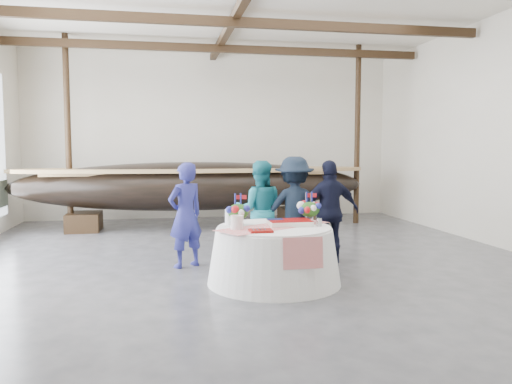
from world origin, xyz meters
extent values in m
cube|color=#3D3D42|center=(0.00, 0.00, 0.00)|extent=(10.00, 12.00, 0.01)
cube|color=silver|center=(0.00, 6.00, 2.25)|extent=(10.00, 0.02, 4.50)
cube|color=silver|center=(0.00, -6.00, 2.25)|extent=(10.00, 0.02, 4.50)
cube|color=black|center=(0.00, 1.50, 4.25)|extent=(9.80, 0.12, 0.18)
cube|color=black|center=(0.00, 4.00, 4.25)|extent=(9.80, 0.12, 0.18)
cylinder|color=black|center=(-3.50, 4.17, 2.25)|extent=(0.14, 0.14, 4.50)
cylinder|color=black|center=(3.50, 4.17, 2.25)|extent=(0.14, 0.14, 4.50)
cube|color=black|center=(-3.21, 4.17, 0.21)|extent=(0.74, 0.96, 0.43)
cube|color=black|center=(1.90, 4.17, 0.21)|extent=(0.74, 0.96, 0.43)
ellipsoid|color=black|center=(-0.65, 4.17, 1.01)|extent=(8.51, 1.70, 1.17)
cube|color=#9E7A4C|center=(-0.65, 4.17, 1.33)|extent=(6.81, 1.12, 0.06)
cone|color=white|center=(0.16, -1.06, 0.39)|extent=(1.90, 1.90, 0.78)
cylinder|color=white|center=(0.16, -1.06, 0.79)|extent=(1.61, 1.61, 0.04)
cube|color=red|center=(0.16, -1.06, 0.82)|extent=(1.79, 1.36, 0.01)
cube|color=white|center=(0.40, -1.02, 0.85)|extent=(0.60, 0.40, 0.07)
cylinder|color=white|center=(-0.39, -1.21, 0.91)|extent=(0.18, 0.18, 0.19)
cylinder|color=white|center=(-0.41, -0.74, 0.92)|extent=(0.18, 0.18, 0.22)
cube|color=maroon|center=(-0.11, -1.48, 0.83)|extent=(0.30, 0.24, 0.03)
cone|color=silver|center=(0.79, -1.18, 0.87)|extent=(0.09, 0.09, 0.12)
imported|color=navy|center=(-1.03, 0.15, 0.85)|extent=(0.74, 0.66, 1.70)
imported|color=teal|center=(0.24, 0.42, 0.86)|extent=(0.93, 0.79, 1.71)
imported|color=black|center=(0.81, 0.26, 0.89)|extent=(1.22, 0.79, 1.78)
imported|color=black|center=(1.37, 0.03, 0.86)|extent=(1.03, 0.48, 1.72)
camera|label=1|loc=(-1.37, -7.89, 1.92)|focal=35.00mm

